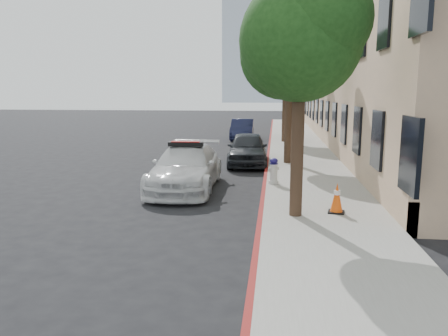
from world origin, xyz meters
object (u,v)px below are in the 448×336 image
Objects in this scene: parked_car_far at (242,129)px; fire_hydrant at (274,171)px; police_car at (186,167)px; parked_car_mid at (247,149)px; traffic_cone at (337,198)px.

parked_car_far is 4.81× the size of fire_hydrant.
police_car reaches higher than parked_car_far.
fire_hydrant is at bearing -83.12° from parked_car_far.
parked_car_mid is 8.29m from traffic_cone.
fire_hydrant is (1.15, -4.53, -0.13)m from parked_car_mid.
parked_car_far is 18.17m from traffic_cone.
police_car is at bearing 174.82° from fire_hydrant.
traffic_cone is at bearing -79.17° from fire_hydrant.
parked_car_far is at bearing 92.60° from parked_car_mid.
traffic_cone is (2.71, -7.83, -0.18)m from parked_car_mid.
parked_car_mid is 5.47× the size of traffic_cone.
police_car reaches higher than parked_car_mid.
police_car is 5.78× the size of fire_hydrant.
fire_hydrant reaches higher than traffic_cone.
fire_hydrant is at bearing -78.73° from parked_car_mid.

